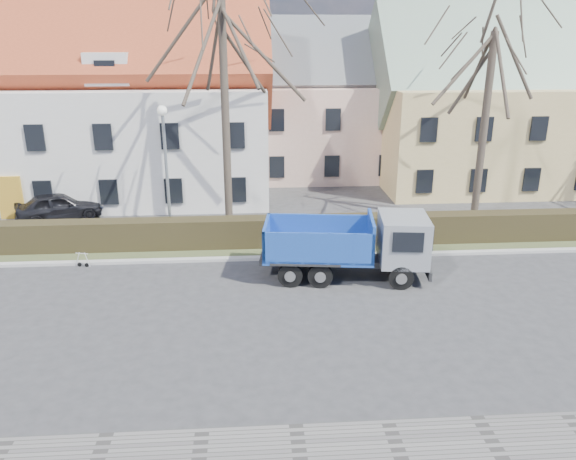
{
  "coord_description": "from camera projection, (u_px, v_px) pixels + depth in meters",
  "views": [
    {
      "loc": [
        -0.96,
        -17.08,
        8.93
      ],
      "look_at": [
        0.48,
        3.67,
        1.6
      ],
      "focal_mm": 35.0,
      "sensor_mm": 36.0,
      "label": 1
    }
  ],
  "objects": [
    {
      "name": "curb_far",
      "position": [
        275.0,
        258.0,
        23.41
      ],
      "size": [
        80.0,
        0.3,
        0.12
      ],
      "primitive_type": "cube",
      "color": "#A5A4A0",
      "rests_on": "ground"
    },
    {
      "name": "building_yellow",
      "position": [
        523.0,
        113.0,
        34.73
      ],
      "size": [
        18.8,
        10.8,
        8.5
      ],
      "primitive_type": null,
      "color": "tan",
      "rests_on": "ground"
    },
    {
      "name": "cart_frame",
      "position": [
        78.0,
        259.0,
        22.58
      ],
      "size": [
        0.81,
        0.58,
        0.67
      ],
      "primitive_type": null,
      "rotation": [
        0.0,
        0.0,
        -0.24
      ],
      "color": "silver",
      "rests_on": "ground"
    },
    {
      "name": "parked_car_a",
      "position": [
        59.0,
        206.0,
        28.17
      ],
      "size": [
        4.43,
        3.01,
        1.4
      ],
      "primitive_type": "imported",
      "rotation": [
        0.0,
        0.0,
        1.93
      ],
      "color": "black",
      "rests_on": "ground"
    },
    {
      "name": "building_pink",
      "position": [
        324.0,
        112.0,
        36.85
      ],
      "size": [
        10.8,
        8.8,
        8.0
      ],
      "primitive_type": null,
      "color": "#D2A795",
      "rests_on": "ground"
    },
    {
      "name": "building_white",
      "position": [
        35.0,
        111.0,
        31.72
      ],
      "size": [
        26.8,
        10.8,
        9.5
      ],
      "primitive_type": null,
      "color": "silver",
      "rests_on": "ground"
    },
    {
      "name": "grass_strip",
      "position": [
        273.0,
        244.0,
        24.91
      ],
      "size": [
        80.0,
        3.0,
        0.1
      ],
      "primitive_type": "cube",
      "color": "#404A29",
      "rests_on": "ground"
    },
    {
      "name": "dump_truck",
      "position": [
        340.0,
        246.0,
        21.3
      ],
      "size": [
        6.71,
        3.17,
        2.59
      ],
      "primitive_type": null,
      "rotation": [
        0.0,
        0.0,
        -0.12
      ],
      "color": "#153C95",
      "rests_on": "ground"
    },
    {
      "name": "tree_1",
      "position": [
        225.0,
        95.0,
        24.86
      ],
      "size": [
        9.2,
        9.2,
        12.65
      ],
      "primitive_type": null,
      "color": "#3C3229",
      "rests_on": "ground"
    },
    {
      "name": "ground",
      "position": [
        281.0,
        310.0,
        19.1
      ],
      "size": [
        120.0,
        120.0,
        0.0
      ],
      "primitive_type": "plane",
      "color": "#343335"
    },
    {
      "name": "hedge",
      "position": [
        273.0,
        233.0,
        24.53
      ],
      "size": [
        60.0,
        0.9,
        1.3
      ],
      "primitive_type": "cube",
      "color": "black",
      "rests_on": "ground"
    },
    {
      "name": "tree_2",
      "position": [
        486.0,
        111.0,
        25.92
      ],
      "size": [
        8.0,
        8.0,
        11.0
      ],
      "primitive_type": null,
      "color": "#3C3229",
      "rests_on": "ground"
    },
    {
      "name": "streetlight",
      "position": [
        167.0,
        175.0,
        24.36
      ],
      "size": [
        0.48,
        0.48,
        6.14
      ],
      "primitive_type": null,
      "color": "gray",
      "rests_on": "ground"
    }
  ]
}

